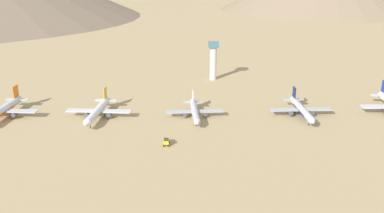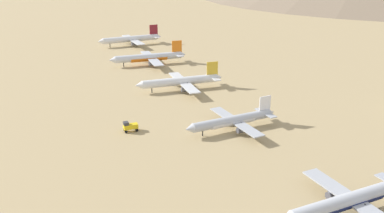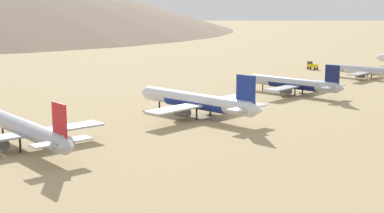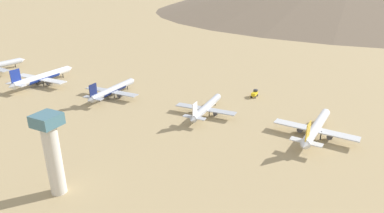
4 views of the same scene
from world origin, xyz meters
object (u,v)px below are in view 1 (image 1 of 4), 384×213
object	(u,v)px
service_truck	(166,141)
parked_jet_2	(98,111)
parked_jet_3	(195,111)
control_tower	(213,59)
parked_jet_1	(2,110)
parked_jet_4	(301,109)

from	to	relation	value
service_truck	parked_jet_2	bearing A→B (deg)	-133.91
parked_jet_3	control_tower	distance (m)	80.87
parked_jet_1	parked_jet_2	bearing A→B (deg)	88.73
parked_jet_4	service_truck	distance (m)	80.17
parked_jet_2	parked_jet_4	distance (m)	109.27
parked_jet_3	control_tower	world-z (taller)	control_tower
parked_jet_3	parked_jet_4	size ratio (longest dim) A/B	0.92
parked_jet_1	parked_jet_2	size ratio (longest dim) A/B	1.06
parked_jet_1	service_truck	xyz separation A→B (m)	(37.28, 88.52, -2.31)
parked_jet_2	parked_jet_3	world-z (taller)	parked_jet_2
parked_jet_1	parked_jet_3	size ratio (longest dim) A/B	1.20
parked_jet_3	service_truck	size ratio (longest dim) A/B	7.20
parked_jet_3	service_truck	bearing A→B (deg)	-21.78
parked_jet_2	parked_jet_4	size ratio (longest dim) A/B	1.04
parked_jet_2	parked_jet_4	xyz separation A→B (m)	(0.35, 109.27, -0.21)
parked_jet_2	control_tower	size ratio (longest dim) A/B	1.60
parked_jet_2	parked_jet_3	size ratio (longest dim) A/B	1.13
parked_jet_1	parked_jet_4	world-z (taller)	parked_jet_1
service_truck	control_tower	xyz separation A→B (m)	(-113.60, 29.86, 13.09)
parked_jet_1	control_tower	xyz separation A→B (m)	(-76.32, 118.38, 10.78)
parked_jet_3	parked_jet_1	bearing A→B (deg)	-91.20
parked_jet_1	control_tower	bearing A→B (deg)	122.81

